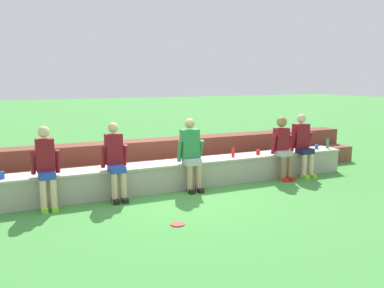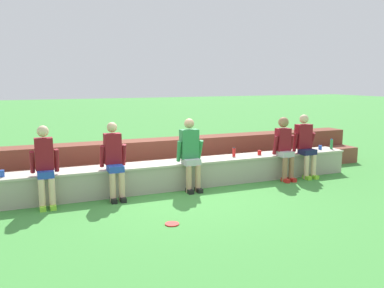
% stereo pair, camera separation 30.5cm
% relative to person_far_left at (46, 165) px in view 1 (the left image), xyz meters
% --- Properties ---
extents(ground_plane, '(80.00, 80.00, 0.00)m').
position_rel_person_far_left_xyz_m(ground_plane, '(2.45, 0.01, -0.76)').
color(ground_plane, '#428E3D').
extents(stone_seating_wall, '(8.52, 0.62, 0.55)m').
position_rel_person_far_left_xyz_m(stone_seating_wall, '(2.45, 0.30, -0.47)').
color(stone_seating_wall, '#A8A08E').
rests_on(stone_seating_wall, ground).
extents(brick_bleachers, '(10.98, 1.16, 0.83)m').
position_rel_person_far_left_xyz_m(brick_bleachers, '(2.45, 1.44, -0.42)').
color(brick_bleachers, brown).
rests_on(brick_bleachers, ground).
extents(person_far_left, '(0.48, 0.49, 1.43)m').
position_rel_person_far_left_xyz_m(person_far_left, '(0.00, 0.00, 0.00)').
color(person_far_left, beige).
rests_on(person_far_left, ground).
extents(person_left_of_center, '(0.49, 0.57, 1.43)m').
position_rel_person_far_left_xyz_m(person_left_of_center, '(1.21, 0.02, -0.00)').
color(person_left_of_center, '#DBAD89').
rests_on(person_left_of_center, ground).
extents(person_center, '(0.54, 0.47, 1.45)m').
position_rel_person_far_left_xyz_m(person_center, '(2.74, -0.01, 0.02)').
color(person_center, tan).
rests_on(person_center, ground).
extents(person_right_of_center, '(0.49, 0.50, 1.40)m').
position_rel_person_far_left_xyz_m(person_right_of_center, '(4.99, -0.02, 0.00)').
color(person_right_of_center, '#996B4C').
rests_on(person_right_of_center, ground).
extents(person_far_right, '(0.55, 0.53, 1.43)m').
position_rel_person_far_left_xyz_m(person_far_right, '(5.60, 0.03, 0.01)').
color(person_far_right, beige).
rests_on(person_far_right, ground).
extents(water_bottle_center_gap, '(0.07, 0.07, 0.21)m').
position_rel_person_far_left_xyz_m(water_bottle_center_gap, '(3.91, 0.32, -0.12)').
color(water_bottle_center_gap, red).
rests_on(water_bottle_center_gap, stone_seating_wall).
extents(water_bottle_near_right, '(0.06, 0.06, 0.25)m').
position_rel_person_far_left_xyz_m(water_bottle_near_right, '(6.57, 0.27, -0.10)').
color(water_bottle_near_right, green).
rests_on(water_bottle_near_right, stone_seating_wall).
extents(plastic_cup_right_end, '(0.08, 0.08, 0.10)m').
position_rel_person_far_left_xyz_m(plastic_cup_right_end, '(6.27, 0.31, -0.16)').
color(plastic_cup_right_end, blue).
rests_on(plastic_cup_right_end, stone_seating_wall).
extents(plastic_cup_left_end, '(0.08, 0.08, 0.12)m').
position_rel_person_far_left_xyz_m(plastic_cup_left_end, '(-0.70, 0.25, -0.16)').
color(plastic_cup_left_end, blue).
rests_on(plastic_cup_left_end, stone_seating_wall).
extents(plastic_cup_middle, '(0.09, 0.09, 0.10)m').
position_rel_person_far_left_xyz_m(plastic_cup_middle, '(4.54, 0.28, -0.16)').
color(plastic_cup_middle, red).
rests_on(plastic_cup_middle, stone_seating_wall).
extents(frisbee, '(0.22, 0.22, 0.02)m').
position_rel_person_far_left_xyz_m(frisbee, '(1.72, -1.71, -0.75)').
color(frisbee, red).
rests_on(frisbee, ground).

